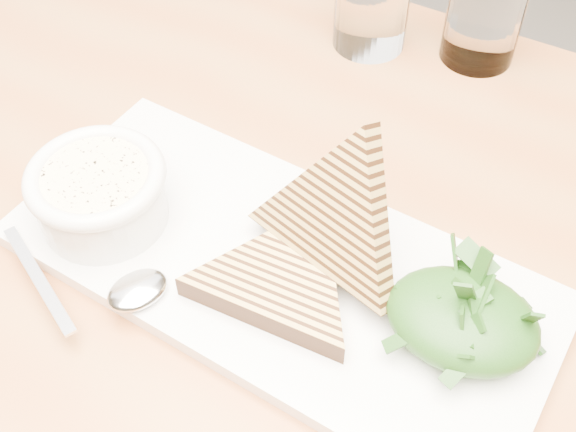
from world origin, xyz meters
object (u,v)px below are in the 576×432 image
at_px(table_top, 183,211).
at_px(soup_bowl, 102,200).
at_px(platter, 278,268).
at_px(glass_far, 487,8).

distance_m(table_top, soup_bowl, 0.09).
bearing_deg(platter, glass_far, 77.22).
height_order(table_top, glass_far, glass_far).
height_order(soup_bowl, glass_far, glass_far).
height_order(platter, soup_bowl, soup_bowl).
relative_size(table_top, platter, 2.60).
bearing_deg(soup_bowl, glass_far, 57.27).
bearing_deg(glass_far, platter, -102.78).
xyz_separation_m(table_top, soup_bowl, (-0.04, -0.06, 0.06)).
xyz_separation_m(soup_bowl, glass_far, (0.23, 0.36, 0.02)).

